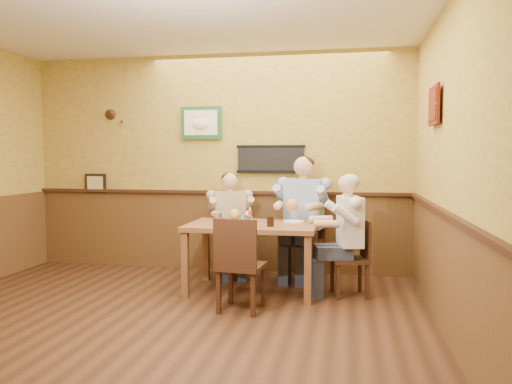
# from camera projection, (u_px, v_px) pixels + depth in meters

# --- Properties ---
(room) EXTENTS (5.02, 5.03, 2.81)m
(room) POSITION_uv_depth(u_px,v_px,m) (160.00, 132.00, 4.17)
(room) COLOR black
(room) RESTS_ON ground
(dining_table) EXTENTS (1.40, 0.90, 0.75)m
(dining_table) POSITION_uv_depth(u_px,v_px,m) (252.00, 232.00, 5.45)
(dining_table) COLOR brown
(dining_table) RESTS_ON ground
(chair_back_left) EXTENTS (0.48, 0.48, 0.81)m
(chair_back_left) POSITION_uv_depth(u_px,v_px,m) (230.00, 243.00, 6.23)
(chair_back_left) COLOR #3C2013
(chair_back_left) RESTS_ON ground
(chair_back_right) EXTENTS (0.51, 0.51, 0.93)m
(chair_back_right) POSITION_uv_depth(u_px,v_px,m) (304.00, 240.00, 6.06)
(chair_back_right) COLOR #3C2013
(chair_back_right) RESTS_ON ground
(chair_right_end) EXTENTS (0.45, 0.45, 0.82)m
(chair_right_end) POSITION_uv_depth(u_px,v_px,m) (349.00, 258.00, 5.30)
(chair_right_end) COLOR #3C2013
(chair_right_end) RESTS_ON ground
(chair_near_side) EXTENTS (0.46, 0.46, 0.91)m
(chair_near_side) POSITION_uv_depth(u_px,v_px,m) (241.00, 264.00, 4.78)
(chair_near_side) COLOR #3C2013
(chair_near_side) RESTS_ON ground
(diner_tan_shirt) EXTENTS (0.69, 0.69, 1.16)m
(diner_tan_shirt) POSITION_uv_depth(u_px,v_px,m) (230.00, 229.00, 6.22)
(diner_tan_shirt) COLOR tan
(diner_tan_shirt) RESTS_ON ground
(diner_blue_polo) EXTENTS (0.73, 0.73, 1.33)m
(diner_blue_polo) POSITION_uv_depth(u_px,v_px,m) (304.00, 224.00, 6.04)
(diner_blue_polo) COLOR #8DA7D4
(diner_blue_polo) RESTS_ON ground
(diner_white_elder) EXTENTS (0.64, 0.64, 1.16)m
(diner_white_elder) POSITION_uv_depth(u_px,v_px,m) (350.00, 241.00, 5.28)
(diner_white_elder) COLOR silver
(diner_white_elder) RESTS_ON ground
(water_glass_left) EXTENTS (0.11, 0.11, 0.13)m
(water_glass_left) POSITION_uv_depth(u_px,v_px,m) (218.00, 219.00, 5.31)
(water_glass_left) COLOR silver
(water_glass_left) RESTS_ON dining_table
(water_glass_mid) EXTENTS (0.09, 0.09, 0.12)m
(water_glass_mid) POSITION_uv_depth(u_px,v_px,m) (249.00, 222.00, 5.09)
(water_glass_mid) COLOR white
(water_glass_mid) RESTS_ON dining_table
(cola_tumbler) EXTENTS (0.09, 0.09, 0.10)m
(cola_tumbler) POSITION_uv_depth(u_px,v_px,m) (270.00, 222.00, 5.22)
(cola_tumbler) COLOR black
(cola_tumbler) RESTS_ON dining_table
(hot_sauce_bottle) EXTENTS (0.05, 0.05, 0.16)m
(hot_sauce_bottle) POSITION_uv_depth(u_px,v_px,m) (250.00, 216.00, 5.46)
(hot_sauce_bottle) COLOR red
(hot_sauce_bottle) RESTS_ON dining_table
(salt_shaker) EXTENTS (0.04, 0.04, 0.08)m
(salt_shaker) POSITION_uv_depth(u_px,v_px,m) (243.00, 220.00, 5.46)
(salt_shaker) COLOR silver
(salt_shaker) RESTS_ON dining_table
(pepper_shaker) EXTENTS (0.05, 0.05, 0.09)m
(pepper_shaker) POSITION_uv_depth(u_px,v_px,m) (246.00, 219.00, 5.44)
(pepper_shaker) COLOR black
(pepper_shaker) RESTS_ON dining_table
(plate_far_left) EXTENTS (0.27, 0.27, 0.02)m
(plate_far_left) POSITION_uv_depth(u_px,v_px,m) (232.00, 221.00, 5.61)
(plate_far_left) COLOR silver
(plate_far_left) RESTS_ON dining_table
(plate_far_right) EXTENTS (0.31, 0.31, 0.02)m
(plate_far_right) POSITION_uv_depth(u_px,v_px,m) (294.00, 221.00, 5.57)
(plate_far_right) COLOR white
(plate_far_right) RESTS_ON dining_table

